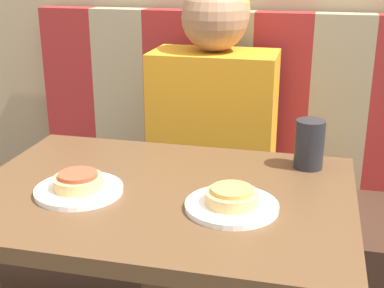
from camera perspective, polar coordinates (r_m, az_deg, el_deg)
The scene contains 9 objects.
booth_seat at distance 1.95m, azimuth 2.10°, elevation -11.97°, with size 1.39×0.51×0.48m.
booth_backrest at distance 1.94m, azimuth 3.57°, elevation 5.14°, with size 1.39×0.08×0.60m.
dining_table at distance 1.25m, azimuth -3.28°, elevation -10.31°, with size 0.85×0.61×0.77m.
person at distance 1.73m, azimuth 2.37°, elevation 5.19°, with size 0.40×0.24×0.72m.
plate_left at distance 1.20m, azimuth -11.97°, elevation -4.84°, with size 0.19×0.19×0.01m.
plate_right at distance 1.10m, azimuth 4.25°, elevation -6.62°, with size 0.19×0.19×0.01m.
pizza_left at distance 1.19m, azimuth -12.04°, elevation -3.88°, with size 0.11×0.11×0.03m.
pizza_right at distance 1.09m, azimuth 4.28°, elevation -5.59°, with size 0.11×0.11×0.03m.
drinking_cup at distance 1.32m, azimuth 12.41°, elevation -0.02°, with size 0.07×0.07×0.12m.
Camera 1 is at (0.32, -1.04, 1.26)m, focal length 50.00 mm.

